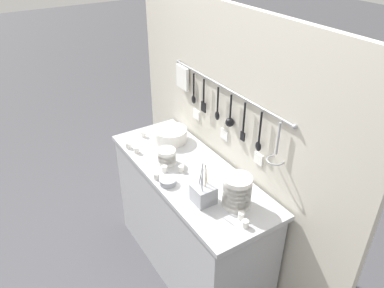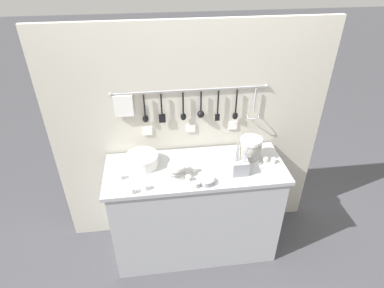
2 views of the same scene
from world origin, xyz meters
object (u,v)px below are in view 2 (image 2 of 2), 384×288
Objects in this scene: bowl_stack_short_front at (250,149)px; cup_by_caddy at (145,187)px; cup_front_right at (132,191)px; plate_stack at (142,160)px; cup_centre at (121,177)px; cup_mid_row at (265,160)px; cutlery_caddy at (239,166)px; cup_back_left at (194,170)px; cup_beside_plates at (196,185)px; bowl_stack_back_corner at (176,170)px; cup_edge_far at (273,161)px; cup_edge_near at (188,178)px; steel_mixing_bowl at (207,181)px.

bowl_stack_short_front is 4.60× the size of cup_by_caddy.
plate_stack is at bearing 77.52° from cup_front_right.
cup_mid_row is at bearing 3.20° from cup_centre.
cutlery_caddy reaches higher than cup_back_left.
cup_front_right is at bearing -158.68° from cup_back_left.
cup_centre is (-0.51, 0.16, 0.00)m from cup_beside_plates.
bowl_stack_back_corner is 2.93× the size of cup_by_caddy.
cup_by_caddy is (-0.22, -0.12, -0.03)m from bowl_stack_back_corner.
cup_front_right is 1.00× the size of cup_by_caddy.
cup_back_left is at bearing -167.54° from bowl_stack_short_front.
cup_edge_far is 1.00× the size of cup_by_caddy.
cup_edge_near is (-0.05, -0.09, 0.00)m from cup_back_left.
cup_edge_near reaches higher than steel_mixing_bowl.
cup_beside_plates is 1.00× the size of cup_centre.
cup_mid_row is at bearing 12.29° from cup_by_caddy.
cup_centre is at bearing 176.95° from bowl_stack_back_corner.
cup_beside_plates is at bearing -162.17° from cup_edge_far.
cup_edge_near is 0.30m from cup_by_caddy.
steel_mixing_bowl is 2.54× the size of cup_beside_plates.
bowl_stack_short_front is 4.60× the size of cup_centre.
cup_beside_plates is at bearing -3.86° from cup_by_caddy.
bowl_stack_short_front reaches higher than steel_mixing_bowl.
steel_mixing_bowl is 0.42× the size of cutlery_caddy.
cup_edge_far and cup_edge_near have the same top height.
steel_mixing_bowl is at bearing -19.71° from cup_edge_near.
plate_stack reaches higher than cup_edge_far.
plate_stack is 0.52m from steel_mixing_bowl.
cup_mid_row is at bearing 12.53° from cup_front_right.
cup_mid_row is 1.00× the size of cup_by_caddy.
cup_edge_near is at bearing 118.19° from cup_beside_plates.
cup_centre and cup_by_caddy have the same top height.
bowl_stack_short_front reaches higher than cup_front_right.
cup_centre is 1.07m from cup_mid_row.
cup_front_right and cup_mid_row have the same top height.
plate_stack is 0.92m from cup_mid_row.
cup_edge_far is at bearing 14.34° from cutlery_caddy.
bowl_stack_short_front is 0.83m from cup_by_caddy.
cup_beside_plates is at bearing -93.91° from cup_back_left.
cup_by_caddy is (-0.42, -0.01, 0.00)m from steel_mixing_bowl.
bowl_stack_back_corner reaches higher than cup_centre.
cup_edge_far is (1.04, 0.20, 0.00)m from cup_front_right.
plate_stack is (-0.24, 0.16, -0.01)m from bowl_stack_back_corner.
cup_beside_plates is 1.00× the size of cup_edge_near.
cup_mid_row and cup_edge_near have the same top height.
bowl_stack_back_corner is (-0.57, -0.13, -0.04)m from bowl_stack_short_front.
cup_mid_row is 0.06m from cup_edge_far.
steel_mixing_bowl is 0.61m from cup_centre.
plate_stack is 0.39m from cup_edge_near.
cutlery_caddy is 6.12× the size of cup_by_caddy.
cup_back_left is 0.52m from cup_centre.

